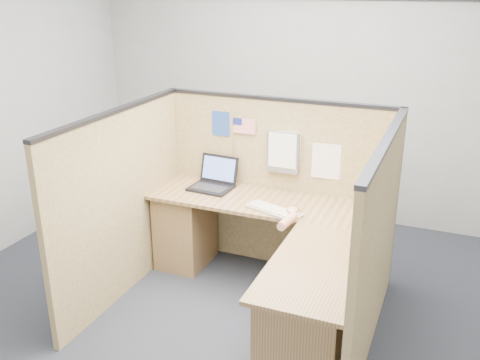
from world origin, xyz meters
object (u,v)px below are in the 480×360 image
at_px(l_desk, 269,262).
at_px(laptop, 214,180).
at_px(keyboard, 274,211).
at_px(mouse, 293,213).

relative_size(l_desk, laptop, 5.24).
relative_size(l_desk, keyboard, 3.96).
bearing_deg(mouse, l_desk, -122.89).
relative_size(l_desk, mouse, 19.65).
height_order(keyboard, mouse, mouse).
bearing_deg(laptop, l_desk, -32.49).
height_order(l_desk, laptop, laptop).
height_order(l_desk, mouse, mouse).
distance_m(l_desk, keyboard, 0.40).
distance_m(keyboard, mouse, 0.16).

